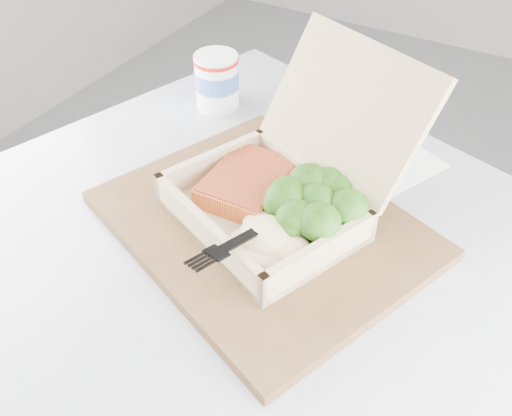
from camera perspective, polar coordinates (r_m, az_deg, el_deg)
The scene contains 9 objects.
cafe_table at distance 0.81m, azimuth -2.09°, elevation -14.45°, with size 0.97×0.97×0.72m.
serving_tray at distance 0.69m, azimuth 0.66°, elevation -1.68°, with size 0.37×0.30×0.02m, color brown.
takeout_container at distance 0.68m, azimuth 3.41°, elevation 3.04°, with size 0.29×0.32×0.18m.
salmon_fillet at distance 0.71m, azimuth -0.81°, elevation 2.53°, with size 0.09×0.12×0.02m, color orange.
broccoli_pile at distance 0.66m, azimuth 6.00°, elevation -0.04°, with size 0.12×0.12×0.04m, color #357419, non-canonical shape.
mashed_potatoes at distance 0.63m, azimuth 0.99°, elevation -2.84°, with size 0.10×0.09×0.03m, color beige.
plastic_fork at distance 0.63m, azimuth 1.30°, elevation -1.26°, with size 0.04×0.16×0.03m.
paper_cup at distance 0.91m, azimuth -3.94°, elevation 12.70°, with size 0.07×0.07×0.09m.
receipt at distance 0.81m, azimuth 13.56°, elevation 3.68°, with size 0.08×0.15×0.00m, color white.
Camera 1 is at (-0.30, -0.66, 1.20)m, focal length 40.00 mm.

